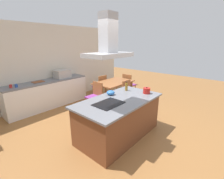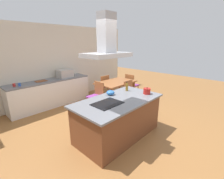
% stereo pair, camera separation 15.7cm
% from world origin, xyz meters
% --- Properties ---
extents(ground, '(16.00, 16.00, 0.00)m').
position_xyz_m(ground, '(0.00, 1.50, 0.00)').
color(ground, '#936033').
extents(wall_back, '(7.20, 0.10, 2.70)m').
position_xyz_m(wall_back, '(0.00, 3.25, 1.35)').
color(wall_back, beige).
rests_on(wall_back, ground).
extents(kitchen_island, '(2.06, 1.10, 0.90)m').
position_xyz_m(kitchen_island, '(0.00, 0.00, 0.45)').
color(kitchen_island, brown).
rests_on(kitchen_island, ground).
extents(cooktop, '(0.60, 0.44, 0.01)m').
position_xyz_m(cooktop, '(-0.35, 0.00, 0.91)').
color(cooktop, black).
rests_on(cooktop, kitchen_island).
extents(tea_kettle, '(0.22, 0.17, 0.17)m').
position_xyz_m(tea_kettle, '(0.78, -0.25, 0.97)').
color(tea_kettle, '#B21E19').
rests_on(tea_kettle, kitchen_island).
extents(olive_oil_bottle, '(0.07, 0.07, 0.24)m').
position_xyz_m(olive_oil_bottle, '(0.64, 0.27, 1.00)').
color(olive_oil_bottle, olive).
rests_on(olive_oil_bottle, kitchen_island).
extents(mixing_bowl, '(0.20, 0.20, 0.11)m').
position_xyz_m(mixing_bowl, '(0.11, 0.35, 0.95)').
color(mixing_bowl, '#2D6BB7').
rests_on(mixing_bowl, kitchen_island).
extents(back_counter, '(2.71, 0.62, 0.90)m').
position_xyz_m(back_counter, '(-0.19, 2.88, 0.45)').
color(back_counter, white).
rests_on(back_counter, ground).
extents(countertop_microwave, '(0.50, 0.38, 0.28)m').
position_xyz_m(countertop_microwave, '(0.39, 2.88, 1.04)').
color(countertop_microwave, '#B2AFAA').
rests_on(countertop_microwave, back_counter).
extents(coffee_mug_red, '(0.08, 0.08, 0.09)m').
position_xyz_m(coffee_mug_red, '(-1.26, 2.86, 0.95)').
color(coffee_mug_red, red).
rests_on(coffee_mug_red, back_counter).
extents(coffee_mug_blue, '(0.08, 0.08, 0.09)m').
position_xyz_m(coffee_mug_blue, '(-1.14, 2.80, 0.95)').
color(coffee_mug_blue, '#2D56B2').
rests_on(coffee_mug_blue, back_counter).
extents(cutting_board, '(0.34, 0.24, 0.02)m').
position_xyz_m(cutting_board, '(-0.46, 2.93, 0.91)').
color(cutting_board, brown).
rests_on(cutting_board, back_counter).
extents(dining_table, '(1.40, 0.90, 0.75)m').
position_xyz_m(dining_table, '(1.61, 1.53, 0.67)').
color(dining_table, '#995B33').
rests_on(dining_table, ground).
extents(chair_at_right_end, '(0.42, 0.42, 0.89)m').
position_xyz_m(chair_at_right_end, '(2.53, 1.53, 0.51)').
color(chair_at_right_end, purple).
rests_on(chair_at_right_end, ground).
extents(chair_facing_island, '(0.42, 0.42, 0.89)m').
position_xyz_m(chair_facing_island, '(1.61, 0.86, 0.51)').
color(chair_facing_island, purple).
rests_on(chair_facing_island, ground).
extents(chair_facing_back_wall, '(0.42, 0.42, 0.89)m').
position_xyz_m(chair_facing_back_wall, '(1.61, 2.19, 0.51)').
color(chair_facing_back_wall, purple).
rests_on(chair_facing_back_wall, ground).
extents(chair_at_left_end, '(0.42, 0.42, 0.89)m').
position_xyz_m(chair_at_left_end, '(0.70, 1.53, 0.51)').
color(chair_at_left_end, purple).
rests_on(chair_at_left_end, ground).
extents(range_hood, '(0.90, 0.55, 0.78)m').
position_xyz_m(range_hood, '(-0.35, 0.00, 2.10)').
color(range_hood, '#ADADB2').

